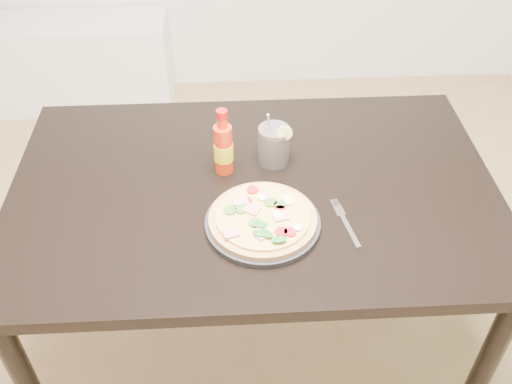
{
  "coord_description": "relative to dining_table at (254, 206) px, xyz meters",
  "views": [
    {
      "loc": [
        0.23,
        -0.84,
        1.82
      ],
      "look_at": [
        0.29,
        0.28,
        0.83
      ],
      "focal_mm": 40.0,
      "sensor_mm": 36.0,
      "label": 1
    }
  ],
  "objects": [
    {
      "name": "cola_cup",
      "position": [
        0.06,
        0.11,
        0.14
      ],
      "size": [
        0.1,
        0.09,
        0.18
      ],
      "rotation": [
        0.0,
        0.0,
        0.12
      ],
      "color": "black",
      "rests_on": "dining_table"
    },
    {
      "name": "hot_sauce_bottle",
      "position": [
        -0.08,
        0.07,
        0.17
      ],
      "size": [
        0.07,
        0.07,
        0.21
      ],
      "rotation": [
        0.0,
        0.0,
        -0.42
      ],
      "color": "red",
      "rests_on": "dining_table"
    },
    {
      "name": "pizza",
      "position": [
        0.02,
        -0.16,
        0.11
      ],
      "size": [
        0.29,
        0.29,
        0.03
      ],
      "color": "tan",
      "rests_on": "plate"
    },
    {
      "name": "fork",
      "position": [
        0.24,
        -0.16,
        0.09
      ],
      "size": [
        0.05,
        0.19,
        0.0
      ],
      "rotation": [
        0.0,
        0.0,
        0.2
      ],
      "color": "silver",
      "rests_on": "dining_table"
    },
    {
      "name": "dining_table",
      "position": [
        0.0,
        0.0,
        0.0
      ],
      "size": [
        1.4,
        0.9,
        0.75
      ],
      "color": "black",
      "rests_on": "ground"
    },
    {
      "name": "media_console",
      "position": [
        -1.09,
        1.67,
        -0.42
      ],
      "size": [
        1.4,
        0.34,
        0.5
      ],
      "primitive_type": "cube",
      "color": "white",
      "rests_on": "ground"
    },
    {
      "name": "plate",
      "position": [
        0.02,
        -0.16,
        0.09
      ],
      "size": [
        0.31,
        0.31,
        0.02
      ],
      "primitive_type": "cylinder",
      "color": "black",
      "rests_on": "dining_table"
    }
  ]
}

